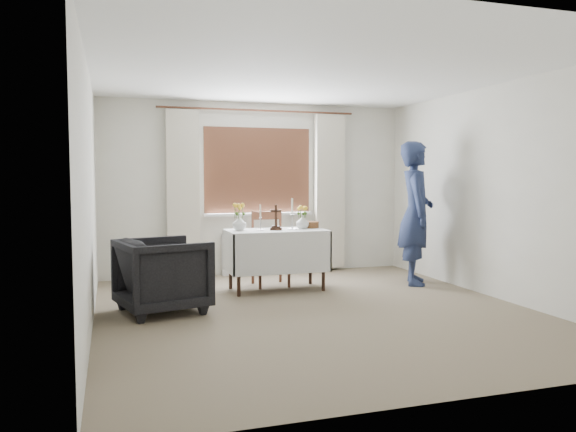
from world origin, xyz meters
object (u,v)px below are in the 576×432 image
object	(u,v)px
wooden_chair	(271,249)
person	(416,213)
altar_table	(276,260)
flower_vase_right	(303,222)
armchair	(163,275)
flower_vase_left	(239,223)
wooden_cross	(276,217)

from	to	relation	value
wooden_chair	person	bearing A→B (deg)	-13.83
altar_table	person	bearing A→B (deg)	-5.06
wooden_chair	flower_vase_right	distance (m)	0.57
wooden_chair	flower_vase_right	bearing A→B (deg)	-38.72
altar_table	armchair	size ratio (longest dim) A/B	1.43
wooden_chair	person	distance (m)	1.98
altar_table	flower_vase_left	xyz separation A→B (m)	(-0.45, 0.09, 0.47)
person	altar_table	bearing A→B (deg)	108.74
person	wooden_cross	world-z (taller)	person
person	flower_vase_left	xyz separation A→B (m)	(-2.33, 0.26, -0.09)
armchair	flower_vase_left	xyz separation A→B (m)	(1.01, 0.85, 0.46)
wooden_chair	person	xyz separation A→B (m)	(1.87, -0.46, 0.46)
wooden_chair	person	size ratio (longest dim) A/B	0.51
armchair	wooden_cross	size ratio (longest dim) A/B	2.74
armchair	wooden_cross	distance (m)	1.71
altar_table	wooden_chair	distance (m)	0.32
flower_vase_left	altar_table	bearing A→B (deg)	-11.43
person	flower_vase_right	distance (m)	1.54
flower_vase_left	flower_vase_right	size ratio (longest dim) A/B	1.05
altar_table	wooden_chair	bearing A→B (deg)	88.69
wooden_cross	wooden_chair	bearing A→B (deg)	104.25
altar_table	wooden_cross	world-z (taller)	wooden_cross
altar_table	flower_vase_right	distance (m)	0.58
altar_table	wooden_chair	world-z (taller)	wooden_chair
armchair	flower_vase_right	distance (m)	2.03
flower_vase_right	armchair	bearing A→B (deg)	-156.84
wooden_chair	armchair	distance (m)	1.82
person	flower_vase_right	world-z (taller)	person
wooden_chair	flower_vase_left	bearing A→B (deg)	-155.77
armchair	flower_vase_right	world-z (taller)	flower_vase_right
altar_table	person	distance (m)	1.97
armchair	flower_vase_left	size ratio (longest dim) A/B	4.87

